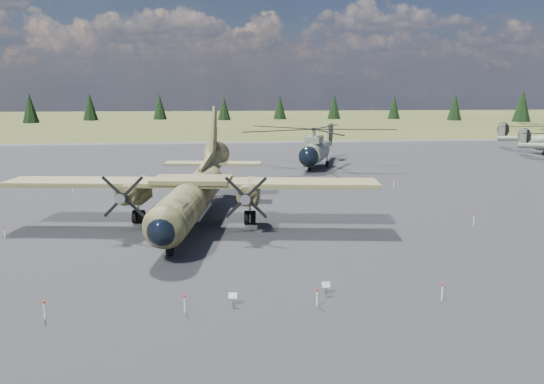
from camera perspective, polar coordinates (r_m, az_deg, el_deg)
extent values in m
plane|color=brown|center=(37.44, -2.26, -4.35)|extent=(500.00, 500.00, 0.00)
cube|color=#55555A|center=(47.15, -3.19, -1.22)|extent=(120.00, 120.00, 0.04)
cylinder|color=#38381E|center=(38.91, -8.67, -0.65)|extent=(5.03, 16.97, 2.61)
sphere|color=#38381E|center=(30.90, -11.46, -3.70)|extent=(2.90, 2.90, 2.56)
sphere|color=black|center=(30.43, -11.68, -4.02)|extent=(2.13, 2.13, 1.88)
cube|color=black|center=(32.15, -10.91, -1.84)|extent=(2.06, 1.75, 0.51)
cone|color=#38381E|center=(49.45, -6.42, 2.96)|extent=(3.46, 6.71, 3.92)
cube|color=#A1A4A6|center=(40.02, -8.39, -1.90)|extent=(2.57, 5.79, 0.47)
cube|color=#384021|center=(39.16, -8.59, 1.02)|extent=(27.19, 7.07, 0.33)
cube|color=#38381E|center=(39.13, -8.60, 1.31)|extent=(6.02, 4.13, 0.33)
cylinder|color=#38381E|center=(39.95, -14.57, 0.23)|extent=(2.09, 5.00, 1.40)
cube|color=#38381E|center=(40.77, -14.24, -0.41)|extent=(1.84, 3.34, 0.75)
cone|color=gray|center=(37.11, -15.87, -0.61)|extent=(0.82, 0.93, 0.71)
cylinder|color=black|center=(41.09, -14.14, -2.58)|extent=(0.96, 1.13, 1.02)
cylinder|color=#38381E|center=(38.45, -2.49, 0.17)|extent=(2.09, 5.00, 1.40)
cube|color=#38381E|center=(39.29, -2.40, -0.50)|extent=(1.84, 3.34, 0.75)
cone|color=gray|center=(35.48, -2.85, -0.72)|extent=(0.82, 0.93, 0.71)
cylinder|color=black|center=(39.63, -2.38, -2.74)|extent=(0.96, 1.13, 1.02)
cube|color=#38381E|center=(45.91, -7.06, 3.05)|extent=(1.28, 7.00, 1.56)
cube|color=#384021|center=(49.90, -6.35, 3.08)|extent=(9.15, 3.33, 0.20)
cylinder|color=gray|center=(32.20, -10.95, -4.86)|extent=(0.15, 0.15, 0.84)
cylinder|color=black|center=(32.38, -10.90, -6.01)|extent=(0.45, 0.91, 0.87)
cylinder|color=gray|center=(68.76, 4.59, 4.23)|extent=(5.43, 8.36, 2.74)
sphere|color=black|center=(64.91, 3.96, 3.81)|extent=(3.27, 3.27, 2.52)
sphere|color=gray|center=(72.63, 5.14, 4.56)|extent=(3.27, 3.27, 2.52)
cube|color=gray|center=(68.15, 4.54, 5.66)|extent=(3.02, 3.95, 0.82)
cylinder|color=gray|center=(68.09, 4.55, 6.35)|extent=(0.51, 0.51, 1.10)
cylinder|color=gray|center=(76.63, 5.67, 5.16)|extent=(4.27, 9.06, 1.57)
cube|color=gray|center=(80.56, 6.16, 6.40)|extent=(0.78, 1.52, 2.63)
cylinder|color=black|center=(80.51, 6.43, 6.39)|extent=(1.10, 2.68, 2.85)
cylinder|color=black|center=(65.75, 4.05, 2.54)|extent=(0.56, 0.81, 0.75)
cylinder|color=black|center=(70.51, 3.57, 3.10)|extent=(0.63, 0.94, 0.88)
cylinder|color=gray|center=(70.43, 3.58, 3.56)|extent=(0.20, 0.20, 1.59)
cylinder|color=black|center=(70.00, 5.95, 3.01)|extent=(0.63, 0.94, 0.88)
cylinder|color=gray|center=(69.93, 5.96, 3.48)|extent=(0.20, 0.20, 1.59)
cylinder|color=gray|center=(86.54, 27.03, 4.44)|extent=(2.98, 7.89, 1.34)
cube|color=gray|center=(88.74, 25.37, 5.46)|extent=(0.56, 1.31, 2.24)
cylinder|color=black|center=(88.98, 25.51, 5.46)|extent=(0.73, 2.35, 2.43)
sphere|color=gray|center=(95.10, 26.74, 4.79)|extent=(2.87, 2.87, 2.27)
cylinder|color=gray|center=(97.41, 25.05, 5.24)|extent=(3.44, 8.28, 1.42)
cube|color=gray|center=(99.75, 23.48, 6.18)|extent=(0.64, 1.38, 2.37)
cylinder|color=black|center=(100.01, 23.62, 6.18)|extent=(0.86, 2.46, 2.57)
cube|color=gray|center=(25.05, -4.24, -11.52)|extent=(0.08, 0.08, 0.50)
cube|color=white|center=(24.92, -4.24, -11.05)|extent=(0.43, 0.24, 0.28)
cube|color=gray|center=(26.39, 5.79, -10.36)|extent=(0.08, 0.08, 0.51)
cube|color=white|center=(26.26, 5.82, -9.89)|extent=(0.42, 0.21, 0.29)
cylinder|color=white|center=(25.47, -23.27, -11.65)|extent=(0.07, 0.07, 0.80)
cylinder|color=red|center=(25.33, -23.34, -10.81)|extent=(0.12, 0.12, 0.10)
cylinder|color=white|center=(24.44, -9.38, -11.85)|extent=(0.07, 0.07, 0.80)
cylinder|color=red|center=(24.29, -9.40, -10.97)|extent=(0.12, 0.12, 0.10)
cylinder|color=white|center=(24.85, 4.86, -11.35)|extent=(0.07, 0.07, 0.80)
cylinder|color=red|center=(24.70, 4.88, -10.49)|extent=(0.12, 0.12, 0.10)
cylinder|color=white|center=(26.64, 17.83, -10.30)|extent=(0.07, 0.07, 0.80)
cylinder|color=red|center=(26.50, 17.88, -9.49)|extent=(0.12, 0.12, 0.10)
cylinder|color=white|center=(54.53, -20.62, 0.16)|extent=(0.07, 0.07, 0.80)
cylinder|color=red|center=(54.47, -20.65, 0.57)|extent=(0.12, 0.12, 0.10)
cylinder|color=white|center=(53.15, -12.23, 0.35)|extent=(0.07, 0.07, 0.80)
cylinder|color=red|center=(53.08, -12.25, 0.77)|extent=(0.12, 0.12, 0.10)
cylinder|color=white|center=(52.95, -3.58, 0.53)|extent=(0.07, 0.07, 0.80)
cylinder|color=red|center=(52.88, -3.59, 0.96)|extent=(0.12, 0.12, 0.10)
cylinder|color=white|center=(53.95, 4.93, 0.70)|extent=(0.07, 0.07, 0.80)
cylinder|color=red|center=(53.89, 4.94, 1.12)|extent=(0.12, 0.12, 0.10)
cylinder|color=white|center=(56.09, 12.97, 0.85)|extent=(0.07, 0.07, 0.80)
cylinder|color=red|center=(56.02, 12.98, 1.25)|extent=(0.12, 0.12, 0.10)
cylinder|color=white|center=(39.72, -26.80, -4.04)|extent=(0.07, 0.07, 0.80)
cylinder|color=red|center=(39.63, -26.85, -3.48)|extent=(0.12, 0.12, 0.10)
cylinder|color=white|center=(41.89, 20.89, -2.87)|extent=(0.07, 0.07, 0.80)
cylinder|color=red|center=(41.80, 20.92, -2.34)|extent=(0.12, 0.12, 0.10)
cone|color=black|center=(199.54, 25.32, 8.44)|extent=(6.11, 6.11, 10.90)
cone|color=black|center=(200.34, 19.08, 8.67)|extent=(5.30, 5.30, 9.46)
cone|color=black|center=(205.36, 13.00, 8.88)|extent=(4.79, 4.79, 8.56)
cone|color=black|center=(201.25, 6.70, 9.12)|extent=(5.05, 5.05, 9.01)
cone|color=black|center=(198.48, 0.84, 9.12)|extent=(4.88, 4.88, 8.72)
cone|color=black|center=(193.05, -5.18, 8.98)|extent=(4.66, 4.66, 8.32)
cone|color=black|center=(200.09, -11.99, 8.95)|extent=(5.04, 5.04, 9.00)
cone|color=black|center=(200.20, -19.00, 8.68)|extent=(5.34, 5.34, 9.54)
cone|color=black|center=(190.60, -24.59, 8.24)|extent=(5.39, 5.39, 9.62)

